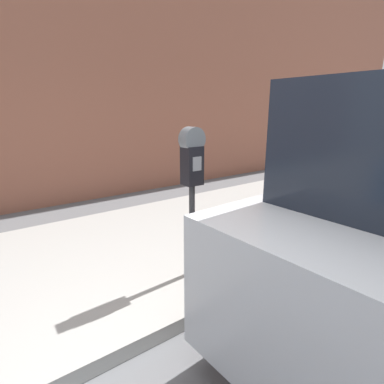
# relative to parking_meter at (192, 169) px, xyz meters

# --- Properties ---
(sidewalk) EXTENTS (24.00, 2.80, 0.13)m
(sidewalk) POSITION_rel_parking_meter_xyz_m (-0.26, 0.90, -1.12)
(sidewalk) COLOR #9E9B96
(sidewalk) RESTS_ON ground_plane
(building_facade) EXTENTS (24.00, 0.30, 6.81)m
(building_facade) POSITION_rel_parking_meter_xyz_m (-0.26, 3.68, 2.23)
(building_facade) COLOR #935642
(building_facade) RESTS_ON ground_plane
(parking_meter) EXTENTS (0.22, 0.15, 1.43)m
(parking_meter) POSITION_rel_parking_meter_xyz_m (0.00, 0.00, 0.00)
(parking_meter) COLOR #2D2D30
(parking_meter) RESTS_ON sidewalk
(fire_hydrant) EXTENTS (0.24, 0.24, 0.77)m
(fire_hydrant) POSITION_rel_parking_meter_xyz_m (2.28, 0.16, -0.67)
(fire_hydrant) COLOR red
(fire_hydrant) RESTS_ON sidewalk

